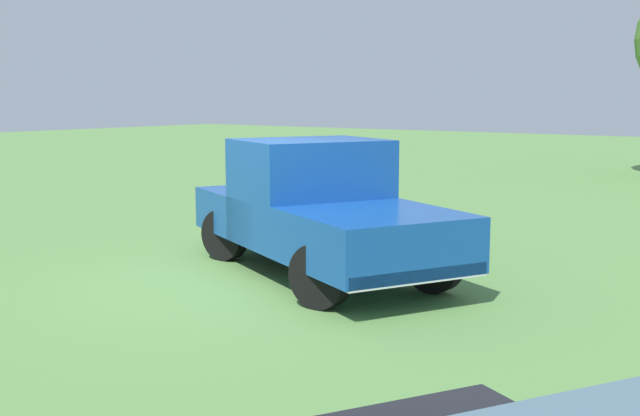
# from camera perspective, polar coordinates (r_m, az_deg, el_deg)

# --- Properties ---
(ground_plane) EXTENTS (80.00, 80.00, 0.00)m
(ground_plane) POSITION_cam_1_polar(r_m,az_deg,el_deg) (10.33, -5.74, -5.26)
(ground_plane) COLOR #5B8C47
(pickup_truck) EXTENTS (5.02, 3.71, 1.79)m
(pickup_truck) POSITION_cam_1_polar(r_m,az_deg,el_deg) (10.60, -0.30, 0.18)
(pickup_truck) COLOR black
(pickup_truck) RESTS_ON ground_plane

